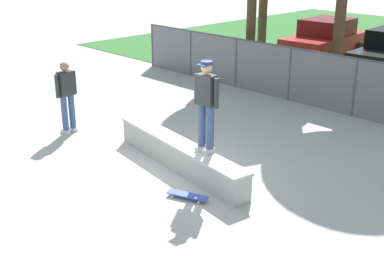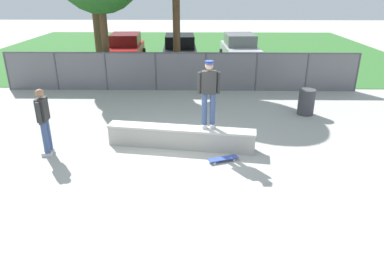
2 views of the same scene
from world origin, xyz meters
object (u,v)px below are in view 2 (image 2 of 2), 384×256
at_px(concrete_ledge, 181,137).
at_px(car_red, 126,48).
at_px(car_silver, 240,49).
at_px(skateboard, 223,159).
at_px(trash_bin, 306,102).
at_px(bystander, 44,119).
at_px(car_black, 180,50).
at_px(skateboarder, 209,91).

relative_size(concrete_ledge, car_red, 0.97).
height_order(concrete_ledge, car_silver, car_silver).
bearing_deg(skateboard, trash_bin, 49.39).
bearing_deg(bystander, concrete_ledge, 8.42).
bearing_deg(concrete_ledge, car_silver, 76.03).
distance_m(concrete_ledge, car_black, 11.18).
relative_size(concrete_ledge, skateboarder, 2.26).
xyz_separation_m(skateboard, car_black, (-1.71, 12.01, 0.77)).
bearing_deg(skateboarder, car_red, 111.27).
bearing_deg(skateboarder, car_black, 96.81).
height_order(car_black, bystander, bystander).
xyz_separation_m(car_red, car_black, (3.19, -0.47, 0.00)).
bearing_deg(skateboarder, bystander, -172.73).
xyz_separation_m(car_red, trash_bin, (8.03, -8.82, -0.39)).
relative_size(car_red, trash_bin, 4.77).
bearing_deg(bystander, skateboarder, 7.27).
distance_m(car_silver, bystander, 13.72).
height_order(car_red, car_silver, same).
relative_size(skateboard, car_black, 0.19).
relative_size(concrete_ledge, car_silver, 0.97).
bearing_deg(car_red, trash_bin, -47.68).
relative_size(skateboard, trash_bin, 0.91).
bearing_deg(trash_bin, bystander, -156.88).
height_order(car_red, trash_bin, car_red).
relative_size(car_silver, bystander, 2.36).
height_order(skateboarder, car_red, skateboarder).
bearing_deg(car_silver, car_black, -172.62).
bearing_deg(concrete_ledge, car_red, 107.92).
xyz_separation_m(skateboard, trash_bin, (3.14, 3.66, 0.38)).
relative_size(concrete_ledge, skateboard, 5.07).
bearing_deg(concrete_ledge, skateboard, -36.80).
distance_m(skateboard, trash_bin, 4.83).
height_order(car_black, trash_bin, car_black).
bearing_deg(concrete_ledge, car_black, 92.93).
height_order(skateboarder, car_silver, skateboarder).
bearing_deg(car_silver, bystander, -117.89).
height_order(car_silver, bystander, bystander).
distance_m(skateboard, car_silver, 12.60).
height_order(concrete_ledge, bystander, bystander).
bearing_deg(car_silver, concrete_ledge, -103.97).
relative_size(car_red, car_silver, 1.00).
xyz_separation_m(skateboard, car_red, (-4.90, 12.48, 0.77)).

